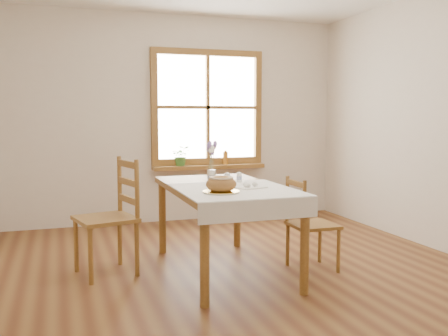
# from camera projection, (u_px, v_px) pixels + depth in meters

# --- Properties ---
(ground) EXTENTS (5.00, 5.00, 0.00)m
(ground) POSITION_uv_depth(u_px,v_px,m) (236.00, 281.00, 4.06)
(ground) COLOR brown
(ground) RESTS_ON ground
(room_walls) EXTENTS (4.60, 5.10, 2.65)m
(room_walls) POSITION_uv_depth(u_px,v_px,m) (236.00, 69.00, 3.88)
(room_walls) COLOR silver
(room_walls) RESTS_ON ground
(window) EXTENTS (1.46, 0.08, 1.46)m
(window) POSITION_uv_depth(u_px,v_px,m) (207.00, 107.00, 6.39)
(window) COLOR olive
(window) RESTS_ON ground
(window_sill) EXTENTS (1.46, 0.20, 0.05)m
(window_sill) POSITION_uv_depth(u_px,v_px,m) (209.00, 167.00, 6.41)
(window_sill) COLOR olive
(window_sill) RESTS_ON ground
(dining_table) EXTENTS (0.90, 1.60, 0.75)m
(dining_table) POSITION_uv_depth(u_px,v_px,m) (224.00, 195.00, 4.27)
(dining_table) COLOR olive
(dining_table) RESTS_ON ground
(table_linen) EXTENTS (0.91, 0.99, 0.01)m
(table_linen) POSITION_uv_depth(u_px,v_px,m) (236.00, 190.00, 3.98)
(table_linen) COLOR white
(table_linen) RESTS_ON dining_table
(chair_left) EXTENTS (0.58, 0.56, 0.99)m
(chair_left) POSITION_uv_depth(u_px,v_px,m) (105.00, 217.00, 4.20)
(chair_left) COLOR olive
(chair_left) RESTS_ON ground
(chair_right) EXTENTS (0.40, 0.38, 0.81)m
(chair_right) POSITION_uv_depth(u_px,v_px,m) (313.00, 223.00, 4.35)
(chair_right) COLOR olive
(chair_right) RESTS_ON ground
(bread_plate) EXTENTS (0.35, 0.35, 0.01)m
(bread_plate) POSITION_uv_depth(u_px,v_px,m) (221.00, 192.00, 3.79)
(bread_plate) COLOR silver
(bread_plate) RESTS_ON table_linen
(bread_loaf) EXTENTS (0.23, 0.23, 0.13)m
(bread_loaf) POSITION_uv_depth(u_px,v_px,m) (221.00, 183.00, 3.78)
(bread_loaf) COLOR #A86F3B
(bread_loaf) RESTS_ON bread_plate
(egg_napkin) EXTENTS (0.27, 0.25, 0.01)m
(egg_napkin) POSITION_uv_depth(u_px,v_px,m) (250.00, 187.00, 4.06)
(egg_napkin) COLOR white
(egg_napkin) RESTS_ON table_linen
(eggs) EXTENTS (0.21, 0.20, 0.04)m
(eggs) POSITION_uv_depth(u_px,v_px,m) (250.00, 184.00, 4.06)
(eggs) COLOR white
(eggs) RESTS_ON egg_napkin
(salt_shaker) EXTENTS (0.06, 0.06, 0.10)m
(salt_shaker) POSITION_uv_depth(u_px,v_px,m) (227.00, 178.00, 4.26)
(salt_shaker) COLOR silver
(salt_shaker) RESTS_ON table_linen
(pepper_shaker) EXTENTS (0.06, 0.06, 0.09)m
(pepper_shaker) POSITION_uv_depth(u_px,v_px,m) (239.00, 177.00, 4.39)
(pepper_shaker) COLOR silver
(pepper_shaker) RESTS_ON table_linen
(flower_vase) EXTENTS (0.10, 0.10, 0.09)m
(flower_vase) POSITION_uv_depth(u_px,v_px,m) (211.00, 175.00, 4.61)
(flower_vase) COLOR silver
(flower_vase) RESTS_ON dining_table
(lavender_bouquet) EXTENTS (0.14, 0.14, 0.26)m
(lavender_bouquet) POSITION_uv_depth(u_px,v_px,m) (211.00, 156.00, 4.59)
(lavender_bouquet) COLOR #7E60AB
(lavender_bouquet) RESTS_ON flower_vase
(potted_plant) EXTENTS (0.27, 0.29, 0.20)m
(potted_plant) POSITION_uv_depth(u_px,v_px,m) (181.00, 158.00, 6.28)
(potted_plant) COLOR #3D762F
(potted_plant) RESTS_ON window_sill
(amber_bottle) EXTENTS (0.07, 0.07, 0.18)m
(amber_bottle) POSITION_uv_depth(u_px,v_px,m) (225.00, 157.00, 6.47)
(amber_bottle) COLOR #B06D20
(amber_bottle) RESTS_ON window_sill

